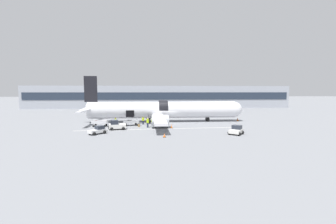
# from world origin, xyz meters

# --- Properties ---
(ground_plane) EXTENTS (500.00, 500.00, 0.00)m
(ground_plane) POSITION_xyz_m (0.00, 0.00, 0.00)
(ground_plane) COLOR slate
(apron_marking_line) EXTENTS (28.30, 1.69, 0.01)m
(apron_marking_line) POSITION_xyz_m (-3.32, -7.47, 0.00)
(apron_marking_line) COLOR silver
(apron_marking_line) RESTS_ON ground_plane
(terminal_strip) EXTENTS (106.08, 8.14, 8.88)m
(terminal_strip) POSITION_xyz_m (0.00, 45.22, 4.44)
(terminal_strip) COLOR #9EA3AD
(terminal_strip) RESTS_ON ground_plane
(airplane) EXTENTS (35.91, 31.87, 9.92)m
(airplane) POSITION_xyz_m (-1.96, 2.05, 2.55)
(airplane) COLOR silver
(airplane) RESTS_ON ground_plane
(baggage_tug_lead) EXTENTS (2.75, 2.85, 1.42)m
(baggage_tug_lead) POSITION_xyz_m (8.91, -13.47, 0.61)
(baggage_tug_lead) COLOR silver
(baggage_tug_lead) RESTS_ON ground_plane
(baggage_tug_mid) EXTENTS (3.16, 2.31, 1.71)m
(baggage_tug_mid) POSITION_xyz_m (-10.30, -7.37, 0.73)
(baggage_tug_mid) COLOR silver
(baggage_tug_mid) RESTS_ON ground_plane
(baggage_tug_rear) EXTENTS (2.80, 2.84, 1.31)m
(baggage_tug_rear) POSITION_xyz_m (-12.64, -11.37, 0.56)
(baggage_tug_rear) COLOR white
(baggage_tug_rear) RESTS_ON ground_plane
(baggage_cart_loading) EXTENTS (3.90, 2.27, 1.11)m
(baggage_cart_loading) POSITION_xyz_m (-8.08, -2.85, 0.56)
(baggage_cart_loading) COLOR #B7BABF
(baggage_cart_loading) RESTS_ON ground_plane
(baggage_cart_queued) EXTENTS (3.88, 1.96, 1.19)m
(baggage_cart_queued) POSITION_xyz_m (-13.90, -3.60, 0.61)
(baggage_cart_queued) COLOR silver
(baggage_cart_queued) RESTS_ON ground_plane
(ground_crew_loader_a) EXTENTS (0.55, 0.49, 1.61)m
(ground_crew_loader_a) POSITION_xyz_m (-5.84, -1.56, 0.85)
(ground_crew_loader_a) COLOR #1E2338
(ground_crew_loader_a) RESTS_ON ground_plane
(ground_crew_loader_b) EXTENTS (0.57, 0.61, 1.85)m
(ground_crew_loader_b) POSITION_xyz_m (-4.88, -5.61, 0.97)
(ground_crew_loader_b) COLOR #1E2338
(ground_crew_loader_b) RESTS_ON ground_plane
(ground_crew_driver) EXTENTS (0.53, 0.53, 1.66)m
(ground_crew_driver) POSITION_xyz_m (-4.00, -4.35, 0.87)
(ground_crew_driver) COLOR #2D2D33
(ground_crew_driver) RESTS_ON ground_plane
(ground_crew_supervisor) EXTENTS (0.48, 0.59, 1.69)m
(ground_crew_supervisor) POSITION_xyz_m (-11.04, -3.44, 0.89)
(ground_crew_supervisor) COLOR #1E2338
(ground_crew_supervisor) RESTS_ON ground_plane
(suitcase_on_tarmac_upright) EXTENTS (0.39, 0.30, 0.68)m
(suitcase_on_tarmac_upright) POSITION_xyz_m (-6.53, -4.88, 0.29)
(suitcase_on_tarmac_upright) COLOR olive
(suitcase_on_tarmac_upright) RESTS_ON ground_plane
(suitcase_on_tarmac_spare) EXTENTS (0.51, 0.32, 0.63)m
(suitcase_on_tarmac_spare) POSITION_xyz_m (-9.54, -4.95, 0.26)
(suitcase_on_tarmac_spare) COLOR black
(suitcase_on_tarmac_spare) RESTS_ON ground_plane
(safety_cone_nose) EXTENTS (0.58, 0.58, 0.80)m
(safety_cone_nose) POSITION_xyz_m (15.35, 1.82, 0.38)
(safety_cone_nose) COLOR black
(safety_cone_nose) RESTS_ON ground_plane
(safety_cone_engine_left) EXTENTS (0.49, 0.49, 0.61)m
(safety_cone_engine_left) POSITION_xyz_m (-2.40, -14.74, 0.28)
(safety_cone_engine_left) COLOR black
(safety_cone_engine_left) RESTS_ON ground_plane
(safety_cone_wingtip) EXTENTS (0.46, 0.46, 0.76)m
(safety_cone_wingtip) POSITION_xyz_m (-0.54, -6.66, 0.36)
(safety_cone_wingtip) COLOR black
(safety_cone_wingtip) RESTS_ON ground_plane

